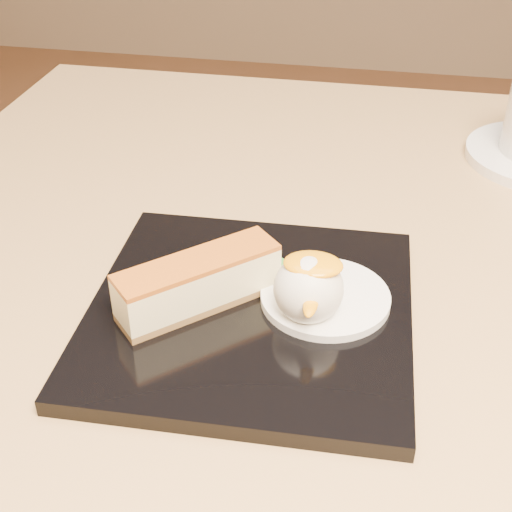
% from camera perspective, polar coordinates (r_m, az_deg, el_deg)
% --- Properties ---
extents(table, '(0.80, 0.80, 0.72)m').
position_cam_1_polar(table, '(0.65, 5.43, -12.52)').
color(table, black).
rests_on(table, ground).
extents(dessert_plate, '(0.23, 0.23, 0.01)m').
position_cam_1_polar(dessert_plate, '(0.50, -0.44, -4.52)').
color(dessert_plate, black).
rests_on(dessert_plate, table).
extents(cheesecake, '(0.10, 0.10, 0.04)m').
position_cam_1_polar(cheesecake, '(0.48, -4.63, -2.13)').
color(cheesecake, brown).
rests_on(cheesecake, dessert_plate).
extents(cream_smear, '(0.09, 0.09, 0.01)m').
position_cam_1_polar(cream_smear, '(0.50, 5.56, -3.31)').
color(cream_smear, white).
rests_on(cream_smear, dessert_plate).
extents(ice_cream_scoop, '(0.05, 0.05, 0.05)m').
position_cam_1_polar(ice_cream_scoop, '(0.47, 4.22, -2.64)').
color(ice_cream_scoop, white).
rests_on(ice_cream_scoop, cream_smear).
extents(mango_sauce, '(0.04, 0.03, 0.01)m').
position_cam_1_polar(mango_sauce, '(0.46, 4.60, -0.67)').
color(mango_sauce, '#FB9B07').
rests_on(mango_sauce, ice_cream_scoop).
extents(mint_sprig, '(0.03, 0.02, 0.00)m').
position_cam_1_polar(mint_sprig, '(0.52, 2.67, -0.94)').
color(mint_sprig, green).
rests_on(mint_sprig, cream_smear).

